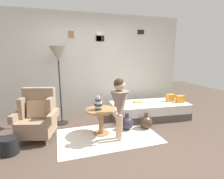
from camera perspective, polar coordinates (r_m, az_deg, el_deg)
The scene contains 15 objects.
ground_plane at distance 3.23m, azimuth 2.72°, elevation -18.50°, with size 12.00×12.00×0.00m, color #4C3D33.
gallery_wall at distance 4.68m, azimuth -5.52°, elevation 7.70°, with size 4.80×0.12×2.60m.
rug at distance 3.63m, azimuth -1.30°, elevation -14.77°, with size 1.95×1.21×0.01m, color silver.
armchair at distance 3.69m, azimuth -22.94°, elevation -8.03°, with size 0.86×0.74×0.97m.
daybed at distance 4.59m, azimuth 11.90°, elevation -6.65°, with size 1.97×0.97×0.40m.
pillow_head at distance 4.77m, azimuth 21.15°, elevation -2.89°, with size 0.20×0.12×0.18m, color orange.
pillow_mid at distance 4.79m, azimuth 18.28°, elevation -2.57°, with size 0.19×0.12×0.19m, color orange.
side_table at distance 3.59m, azimuth -3.55°, elevation -8.56°, with size 0.60×0.60×0.53m.
vase_striped at distance 3.49m, azimuth -4.41°, elevation -4.70°, with size 0.17×0.17×0.28m.
floor_lamp at distance 4.09m, azimuth -16.99°, elevation 9.91°, with size 0.37×0.37×1.77m.
person_child at distance 3.24m, azimuth 2.39°, elevation -3.74°, with size 0.34×0.34×1.19m.
book_on_daybed at distance 4.52m, azimuth 8.33°, elevation -3.94°, with size 0.22×0.16×0.03m, color #A8A139.
demijohn_near at distance 3.88m, azimuth 4.82°, elevation -10.74°, with size 0.28×0.28×0.37m.
demijohn_far at distance 3.99m, azimuth 10.89°, elevation -10.29°, with size 0.28×0.28×0.37m.
magazine_basket at distance 3.45m, azimuth -30.24°, elevation -15.48°, with size 0.28×0.28×0.28m, color black.
Camera 1 is at (-0.99, -2.61, 1.63)m, focal length 28.29 mm.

